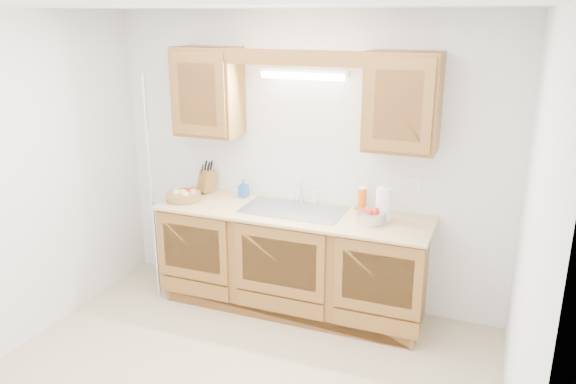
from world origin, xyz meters
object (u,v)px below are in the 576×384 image
at_px(fruit_basket, 184,195).
at_px(knife_block, 207,181).
at_px(apple_bowl, 371,216).
at_px(paper_towel, 384,204).

relative_size(fruit_basket, knife_block, 1.25).
bearing_deg(apple_bowl, paper_towel, 48.37).
height_order(paper_towel, apple_bowl, paper_towel).
distance_m(fruit_basket, knife_block, 0.29).
xyz_separation_m(paper_towel, apple_bowl, (-0.08, -0.09, -0.08)).
relative_size(knife_block, apple_bowl, 1.14).
relative_size(fruit_basket, apple_bowl, 1.42).
height_order(knife_block, apple_bowl, knife_block).
bearing_deg(apple_bowl, knife_block, 172.03).
bearing_deg(knife_block, apple_bowl, 12.05).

